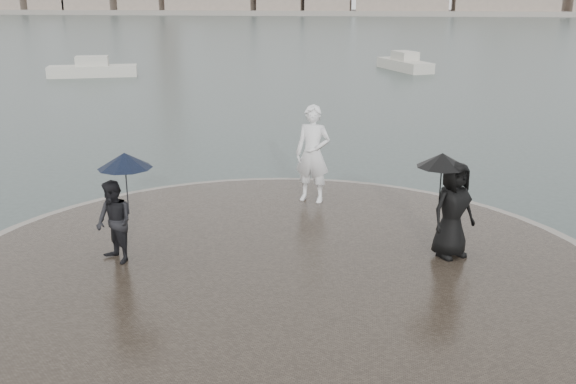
# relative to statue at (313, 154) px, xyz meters

# --- Properties ---
(kerb_ring) EXTENTS (12.50, 12.50, 0.32)m
(kerb_ring) POSITION_rel_statue_xyz_m (-0.17, -4.19, -1.34)
(kerb_ring) COLOR gray
(kerb_ring) RESTS_ON ground
(quay_tip) EXTENTS (11.90, 11.90, 0.36)m
(quay_tip) POSITION_rel_statue_xyz_m (-0.17, -4.19, -1.32)
(quay_tip) COLOR #2D261E
(quay_tip) RESTS_ON ground
(statue) EXTENTS (0.94, 0.73, 2.28)m
(statue) POSITION_rel_statue_xyz_m (0.00, 0.00, 0.00)
(statue) COLOR white
(statue) RESTS_ON quay_tip
(visitor_left) EXTENTS (1.21, 1.04, 2.04)m
(visitor_left) POSITION_rel_statue_xyz_m (-3.09, -4.10, -0.05)
(visitor_left) COLOR black
(visitor_left) RESTS_ON quay_tip
(visitor_right) EXTENTS (1.25, 1.06, 1.95)m
(visitor_right) POSITION_rel_statue_xyz_m (2.87, -2.96, -0.05)
(visitor_right) COLOR black
(visitor_right) RESTS_ON quay_tip
(boats) EXTENTS (48.49, 11.00, 1.50)m
(boats) POSITION_rel_statue_xyz_m (4.17, 29.32, -1.12)
(boats) COLOR beige
(boats) RESTS_ON ground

